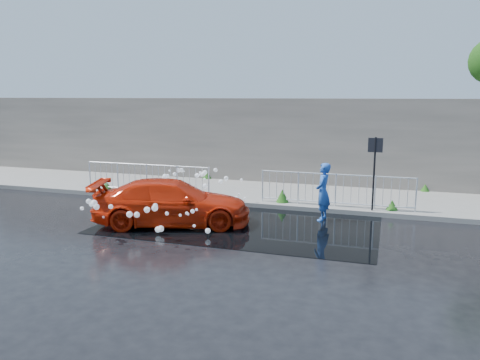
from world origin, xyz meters
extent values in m
plane|color=black|center=(0.00, 0.00, 0.00)|extent=(90.00, 90.00, 0.00)
cube|color=slate|center=(0.00, 5.00, 0.07)|extent=(30.00, 4.00, 0.15)
cube|color=slate|center=(0.00, 3.00, 0.08)|extent=(30.00, 0.25, 0.16)
cube|color=#5F5850|center=(0.00, 7.20, 1.90)|extent=(30.00, 0.60, 3.50)
cube|color=black|center=(0.50, 1.00, 0.01)|extent=(8.00, 5.00, 0.01)
cylinder|color=black|center=(4.20, 3.10, 1.25)|extent=(0.06, 0.06, 2.50)
cube|color=black|center=(4.20, 3.10, 2.25)|extent=(0.45, 0.04, 0.45)
cylinder|color=silver|center=(-6.50, 3.35, 0.70)|extent=(0.05, 0.05, 1.10)
cylinder|color=silver|center=(-1.50, 3.35, 0.70)|extent=(0.05, 0.05, 1.10)
cylinder|color=silver|center=(-4.00, 3.35, 1.22)|extent=(5.00, 0.04, 0.04)
cylinder|color=silver|center=(-4.00, 3.35, 0.27)|extent=(5.00, 0.04, 0.04)
cylinder|color=silver|center=(0.50, 3.35, 0.70)|extent=(0.05, 0.05, 1.10)
cylinder|color=silver|center=(5.50, 3.35, 0.70)|extent=(0.05, 0.05, 1.10)
cylinder|color=silver|center=(3.00, 3.35, 1.22)|extent=(5.00, 0.04, 0.04)
cylinder|color=silver|center=(3.00, 3.35, 0.27)|extent=(5.00, 0.04, 0.04)
cone|color=#234E14|center=(-5.80, 3.40, 0.31)|extent=(0.40, 0.40, 0.32)
cone|color=#234E14|center=(-2.00, 3.40, 0.31)|extent=(0.36, 0.36, 0.33)
cone|color=#234E14|center=(1.20, 3.40, 0.38)|extent=(0.44, 0.44, 0.45)
cone|color=#234E14|center=(4.80, 3.40, 0.31)|extent=(0.38, 0.38, 0.32)
cone|color=#234E14|center=(-3.00, 6.90, 0.33)|extent=(0.42, 0.42, 0.36)
cone|color=#234E14|center=(6.00, 6.90, 0.29)|extent=(0.34, 0.34, 0.27)
sphere|color=white|center=(-2.48, 1.38, 0.34)|extent=(0.17, 0.17, 0.17)
sphere|color=white|center=(-1.58, 3.20, 1.08)|extent=(0.16, 0.16, 0.16)
sphere|color=white|center=(-0.01, 1.72, 0.56)|extent=(0.06, 0.06, 0.06)
sphere|color=white|center=(-1.75, 1.70, 0.54)|extent=(0.17, 0.17, 0.17)
sphere|color=white|center=(-0.68, 2.91, 0.88)|extent=(0.06, 0.06, 0.06)
sphere|color=white|center=(-0.89, 1.94, 0.58)|extent=(0.10, 0.10, 0.10)
sphere|color=white|center=(-1.04, 1.85, 0.57)|extent=(0.14, 0.14, 0.14)
sphere|color=white|center=(-1.06, 1.65, 0.37)|extent=(0.13, 0.13, 0.13)
sphere|color=white|center=(-2.94, 2.67, 0.88)|extent=(0.11, 0.11, 0.11)
sphere|color=white|center=(-0.76, 2.60, 0.89)|extent=(0.16, 0.16, 0.16)
sphere|color=white|center=(-1.41, 2.74, 0.93)|extent=(0.08, 0.08, 0.08)
sphere|color=white|center=(-0.66, 1.99, 0.53)|extent=(0.13, 0.13, 0.13)
sphere|color=white|center=(-2.86, 2.62, 0.96)|extent=(0.18, 0.18, 0.18)
sphere|color=white|center=(-2.81, 2.33, 0.81)|extent=(0.11, 0.11, 0.11)
sphere|color=white|center=(-1.62, 3.16, 1.02)|extent=(0.17, 0.17, 0.17)
sphere|color=white|center=(-1.28, 2.45, 0.74)|extent=(0.18, 0.18, 0.18)
sphere|color=white|center=(-3.01, 3.27, 1.06)|extent=(0.08, 0.08, 0.08)
sphere|color=white|center=(-2.94, 2.98, 0.93)|extent=(0.11, 0.11, 0.11)
sphere|color=white|center=(-2.71, 1.94, 0.66)|extent=(0.07, 0.07, 0.07)
sphere|color=white|center=(-1.07, 1.63, 0.43)|extent=(0.11, 0.11, 0.11)
sphere|color=white|center=(-1.66, 1.96, 0.52)|extent=(0.14, 0.14, 0.14)
sphere|color=white|center=(-2.50, 1.54, 0.49)|extent=(0.07, 0.07, 0.07)
sphere|color=white|center=(-1.11, 1.89, 0.53)|extent=(0.08, 0.08, 0.08)
sphere|color=white|center=(-1.77, 2.97, 1.00)|extent=(0.13, 0.13, 0.13)
sphere|color=white|center=(-2.65, 2.95, 1.00)|extent=(0.13, 0.13, 0.13)
sphere|color=white|center=(-0.62, 1.15, 0.28)|extent=(0.12, 0.12, 0.12)
sphere|color=white|center=(-2.72, 2.10, 0.73)|extent=(0.07, 0.07, 0.07)
sphere|color=white|center=(-0.69, 2.96, 0.96)|extent=(0.15, 0.15, 0.15)
sphere|color=white|center=(0.12, 1.59, 0.61)|extent=(0.12, 0.12, 0.12)
sphere|color=white|center=(-1.29, 3.49, 1.14)|extent=(0.15, 0.15, 0.15)
sphere|color=white|center=(-2.60, 3.44, 1.07)|extent=(0.16, 0.16, 0.16)
sphere|color=white|center=(0.03, 1.45, 0.37)|extent=(0.14, 0.14, 0.14)
sphere|color=white|center=(-2.82, 1.19, 0.20)|extent=(0.11, 0.11, 0.11)
sphere|color=white|center=(-3.17, 1.93, 0.73)|extent=(0.09, 0.09, 0.09)
sphere|color=white|center=(-0.71, 0.96, 0.17)|extent=(0.14, 0.14, 0.14)
sphere|color=white|center=(0.35, 1.80, 0.56)|extent=(0.09, 0.09, 0.09)
sphere|color=white|center=(-2.61, 2.40, 0.74)|extent=(0.15, 0.15, 0.15)
sphere|color=white|center=(-1.21, 1.53, 0.40)|extent=(0.12, 0.12, 0.12)
sphere|color=white|center=(0.05, 2.09, 0.61)|extent=(0.07, 0.07, 0.07)
sphere|color=white|center=(-1.75, 3.16, 1.07)|extent=(0.09, 0.09, 0.09)
sphere|color=white|center=(-1.81, 3.38, 0.95)|extent=(0.14, 0.14, 0.14)
sphere|color=white|center=(-2.28, 1.77, 0.68)|extent=(0.15, 0.15, 0.15)
sphere|color=white|center=(-2.72, 3.41, 1.06)|extent=(0.16, 0.16, 0.16)
sphere|color=white|center=(-0.12, 2.91, 0.94)|extent=(0.10, 0.10, 0.10)
sphere|color=white|center=(-2.49, 3.40, 1.04)|extent=(0.07, 0.07, 0.07)
sphere|color=white|center=(-1.92, 3.27, 0.94)|extent=(0.17, 0.17, 0.17)
sphere|color=white|center=(0.07, -0.69, 0.17)|extent=(0.15, 0.15, 0.15)
sphere|color=white|center=(-3.12, -1.74, 0.80)|extent=(0.10, 0.10, 0.10)
sphere|color=white|center=(-2.62, -1.80, 0.90)|extent=(0.16, 0.16, 0.16)
sphere|color=white|center=(-2.60, -1.93, 1.03)|extent=(0.18, 0.18, 0.18)
sphere|color=white|center=(-2.62, -2.11, 1.11)|extent=(0.13, 0.13, 0.13)
sphere|color=white|center=(-0.37, -0.99, 0.68)|extent=(0.07, 0.07, 0.07)
sphere|color=white|center=(-1.13, -1.39, 0.88)|extent=(0.17, 0.17, 0.17)
sphere|color=white|center=(-2.78, -1.79, 0.95)|extent=(0.13, 0.13, 0.13)
sphere|color=white|center=(0.11, -1.52, 0.96)|extent=(0.07, 0.07, 0.07)
sphere|color=white|center=(-0.80, -1.96, 1.10)|extent=(0.12, 0.12, 0.12)
sphere|color=white|center=(-2.64, -0.90, 0.17)|extent=(0.14, 0.14, 0.14)
sphere|color=white|center=(-0.76, -1.44, 0.77)|extent=(0.10, 0.10, 0.10)
sphere|color=white|center=(-2.04, -1.15, 0.58)|extent=(0.17, 0.17, 0.17)
sphere|color=white|center=(-1.88, -1.04, 0.55)|extent=(0.16, 0.16, 0.16)
sphere|color=white|center=(-0.03, -1.80, 0.93)|extent=(0.08, 0.08, 0.08)
sphere|color=white|center=(-0.10, -1.30, 0.85)|extent=(0.11, 0.11, 0.11)
sphere|color=white|center=(-3.15, -1.03, 0.70)|extent=(0.12, 0.12, 0.12)
sphere|color=white|center=(-3.05, -1.06, 0.56)|extent=(0.08, 0.08, 0.08)
sphere|color=white|center=(-2.53, -1.28, 0.79)|extent=(0.13, 0.13, 0.13)
sphere|color=white|center=(-1.41, -1.30, 0.79)|extent=(0.16, 0.16, 0.16)
sphere|color=white|center=(-1.31, -0.92, 0.15)|extent=(0.17, 0.17, 0.17)
sphere|color=white|center=(-2.86, -1.12, 0.44)|extent=(0.14, 0.14, 0.14)
sphere|color=white|center=(-0.52, -1.14, 0.67)|extent=(0.08, 0.08, 0.08)
sphere|color=white|center=(-1.05, -1.85, 0.97)|extent=(0.08, 0.08, 0.08)
sphere|color=white|center=(-1.21, -0.94, 0.19)|extent=(0.18, 0.18, 0.18)
sphere|color=white|center=(-0.08, -1.25, 0.45)|extent=(0.08, 0.08, 0.08)
imported|color=red|center=(-1.40, 0.17, 0.67)|extent=(4.94, 3.21, 1.33)
imported|color=blue|center=(2.77, 2.01, 0.89)|extent=(0.47, 0.67, 1.77)
camera|label=1|loc=(4.64, -12.00, 3.79)|focal=35.00mm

